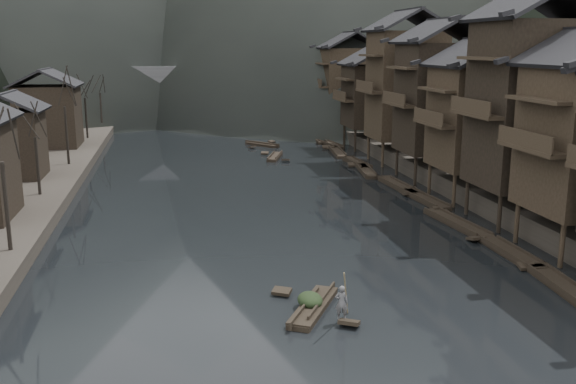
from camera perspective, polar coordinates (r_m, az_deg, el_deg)
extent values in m
plane|color=black|center=(36.92, 1.05, -6.32)|extent=(300.00, 300.00, 0.00)
cube|color=#2D2823|center=(85.94, 19.01, 4.67)|extent=(40.00, 200.00, 1.80)
cylinder|color=black|center=(38.87, 23.17, -4.38)|extent=(0.30, 0.30, 2.90)
cylinder|color=black|center=(42.77, 19.68, -2.57)|extent=(0.30, 0.30, 2.90)
cylinder|color=black|center=(44.19, 22.77, -2.34)|extent=(0.30, 0.30, 2.90)
cube|color=black|center=(39.28, 20.82, 3.62)|extent=(1.20, 5.70, 0.25)
cylinder|color=black|center=(44.61, 18.28, -1.84)|extent=(0.30, 0.30, 2.90)
cylinder|color=black|center=(48.75, 15.62, -0.45)|extent=(0.30, 0.30, 2.90)
cylinder|color=black|center=(45.98, 21.30, -1.65)|extent=(0.30, 0.30, 2.90)
cylinder|color=black|center=(50.00, 18.46, -0.31)|extent=(0.30, 0.30, 2.90)
cube|color=black|center=(47.08, 20.83, 7.24)|extent=(7.00, 6.00, 11.18)
cube|color=black|center=(45.20, 16.39, 6.64)|extent=(1.20, 5.70, 0.25)
cylinder|color=black|center=(50.68, 14.55, 0.12)|extent=(0.30, 0.30, 2.90)
cylinder|color=black|center=(54.96, 12.47, 1.20)|extent=(0.30, 0.30, 2.90)
cylinder|color=black|center=(51.88, 17.31, 0.24)|extent=(0.30, 0.30, 2.90)
cylinder|color=black|center=(56.08, 15.06, 1.29)|extent=(0.30, 0.30, 2.90)
cube|color=black|center=(53.32, 16.83, 6.35)|extent=(7.00, 6.00, 7.95)
cube|color=black|center=(51.67, 12.83, 5.94)|extent=(1.20, 5.70, 0.25)
cylinder|color=black|center=(57.87, 11.26, 1.84)|extent=(0.30, 0.30, 2.90)
cylinder|color=black|center=(62.27, 9.65, 2.68)|extent=(0.30, 0.30, 2.90)
cylinder|color=black|center=(58.93, 13.75, 1.91)|extent=(0.30, 0.30, 2.90)
cylinder|color=black|center=(63.26, 11.99, 2.74)|extent=(0.30, 0.30, 2.90)
cube|color=black|center=(60.43, 13.44, 8.12)|extent=(7.00, 6.00, 9.76)
cube|color=black|center=(58.99, 9.82, 7.69)|extent=(1.20, 5.70, 0.25)
cylinder|color=black|center=(66.18, 8.42, 3.32)|extent=(0.30, 0.30, 2.90)
cylinder|color=black|center=(70.68, 7.17, 3.96)|extent=(0.30, 0.30, 2.90)
cylinder|color=black|center=(67.10, 10.64, 3.37)|extent=(0.30, 0.30, 2.90)
cylinder|color=black|center=(71.55, 9.28, 4.00)|extent=(0.30, 0.30, 2.90)
cube|color=black|center=(68.71, 10.44, 9.30)|extent=(7.00, 6.00, 10.97)
cube|color=black|center=(67.44, 7.20, 8.88)|extent=(1.20, 5.70, 0.25)
cylinder|color=black|center=(75.59, 5.99, 4.57)|extent=(0.30, 0.30, 2.90)
cylinder|color=black|center=(80.17, 5.03, 5.07)|extent=(0.30, 0.30, 2.90)
cylinder|color=black|center=(76.41, 7.98, 4.61)|extent=(0.30, 0.30, 2.90)
cylinder|color=black|center=(80.93, 6.92, 5.10)|extent=(0.30, 0.30, 2.90)
cube|color=black|center=(78.25, 7.79, 8.45)|extent=(7.00, 6.00, 7.29)
cube|color=black|center=(77.13, 4.92, 8.19)|extent=(1.20, 5.70, 0.25)
cylinder|color=black|center=(87.07, 3.78, 5.71)|extent=(0.30, 0.30, 2.90)
cylinder|color=black|center=(91.70, 3.04, 6.08)|extent=(0.30, 0.30, 2.90)
cylinder|color=black|center=(87.78, 5.53, 5.73)|extent=(0.30, 0.30, 2.90)
cylinder|color=black|center=(92.37, 4.71, 6.11)|extent=(0.30, 0.30, 2.90)
cube|color=black|center=(89.65, 5.40, 9.67)|extent=(7.00, 6.00, 9.19)
cube|color=black|center=(88.67, 2.88, 9.38)|extent=(1.20, 5.70, 0.25)
cube|color=black|center=(60.27, -23.34, 4.17)|extent=(5.00, 5.00, 5.80)
cube|color=black|center=(77.73, -20.51, 6.51)|extent=(6.50, 6.50, 6.80)
cylinder|color=black|center=(52.52, -21.29, 2.44)|extent=(0.24, 0.24, 4.44)
cylinder|color=black|center=(65.26, -19.23, 4.99)|extent=(0.24, 0.24, 5.56)
cylinder|color=black|center=(83.32, -17.37, 6.47)|extent=(0.24, 0.24, 4.95)
cylinder|color=black|center=(94.71, -16.56, 7.16)|extent=(0.24, 0.24, 4.73)
cube|color=black|center=(36.03, 23.02, -7.63)|extent=(1.57, 5.93, 0.30)
cube|color=black|center=(35.97, 23.04, -7.36)|extent=(1.62, 5.82, 0.10)
cube|color=black|center=(38.09, 20.45, -6.09)|extent=(0.99, 0.80, 0.32)
cube|color=black|center=(40.25, 19.22, -5.19)|extent=(1.14, 5.86, 0.30)
cube|color=black|center=(40.20, 19.24, -4.94)|extent=(1.20, 5.74, 0.10)
cube|color=black|center=(42.56, 17.41, -3.89)|extent=(0.94, 0.73, 0.32)
cube|color=black|center=(37.92, 21.28, -6.24)|extent=(0.94, 0.73, 0.32)
cube|color=black|center=(45.75, 14.75, -2.74)|extent=(1.86, 7.66, 0.30)
cube|color=black|center=(45.71, 14.77, -2.52)|extent=(1.90, 7.52, 0.10)
cube|color=black|center=(49.05, 13.38, -1.45)|extent=(1.02, 1.02, 0.37)
cube|color=black|center=(42.44, 16.37, -3.87)|extent=(1.02, 1.02, 0.37)
cube|color=black|center=(52.31, 11.99, -0.65)|extent=(1.71, 7.04, 0.30)
cube|color=black|center=(52.27, 11.99, -0.46)|extent=(1.75, 6.91, 0.10)
cube|color=black|center=(55.40, 10.98, 0.30)|extent=(1.01, 0.94, 0.35)
cube|color=black|center=(49.18, 13.13, -1.40)|extent=(1.01, 0.94, 0.35)
cube|color=black|center=(56.81, 9.76, 0.51)|extent=(1.51, 6.79, 0.30)
cube|color=black|center=(56.77, 9.77, 0.69)|extent=(1.56, 6.66, 0.10)
cube|color=black|center=(59.81, 8.89, 1.30)|extent=(0.98, 0.88, 0.34)
cube|color=black|center=(53.76, 10.74, -0.08)|extent=(0.98, 0.88, 0.34)
cube|color=black|center=(63.26, 6.91, 1.87)|extent=(1.94, 6.84, 0.30)
cube|color=black|center=(63.23, 6.91, 2.03)|extent=(1.98, 6.72, 0.10)
cube|color=black|center=(66.15, 5.76, 2.50)|extent=(1.03, 0.94, 0.34)
cube|color=black|center=(60.36, 8.18, 1.43)|extent=(1.03, 0.94, 0.34)
cube|color=black|center=(67.10, 6.16, 2.52)|extent=(1.55, 6.07, 0.30)
cube|color=black|center=(67.07, 6.16, 2.67)|extent=(1.60, 5.95, 0.10)
cube|color=black|center=(69.85, 5.67, 3.06)|extent=(0.99, 0.81, 0.33)
cube|color=black|center=(64.31, 6.70, 2.18)|extent=(0.99, 0.81, 0.33)
cube|color=black|center=(74.23, 4.38, 3.55)|extent=(1.89, 7.61, 0.30)
cube|color=black|center=(74.20, 4.38, 3.69)|extent=(1.93, 7.47, 0.10)
cube|color=black|center=(77.56, 3.43, 4.08)|extent=(1.03, 1.02, 0.36)
cube|color=black|center=(70.88, 5.41, 3.21)|extent=(1.03, 1.02, 0.36)
cube|color=black|center=(80.27, 3.65, 4.27)|extent=(2.10, 7.39, 0.30)
cube|color=black|center=(80.24, 3.65, 4.40)|extent=(2.13, 7.26, 0.10)
cube|color=black|center=(83.70, 3.40, 4.73)|extent=(1.05, 1.02, 0.36)
cube|color=black|center=(76.80, 3.93, 3.98)|extent=(1.05, 1.02, 0.36)
cube|color=black|center=(83.99, 2.66, 4.67)|extent=(1.34, 6.75, 0.30)
cube|color=black|center=(83.97, 2.66, 4.79)|extent=(1.39, 6.62, 0.10)
cube|color=black|center=(87.06, 2.11, 5.06)|extent=(0.96, 0.86, 0.34)
cube|color=black|center=(80.89, 3.25, 4.44)|extent=(0.96, 0.86, 0.34)
cube|color=black|center=(91.23, 2.17, 5.33)|extent=(1.70, 7.09, 0.30)
cube|color=black|center=(91.21, 2.17, 5.44)|extent=(1.75, 6.96, 0.10)
cube|color=black|center=(94.41, 1.55, 5.67)|extent=(1.01, 0.94, 0.35)
cube|color=black|center=(88.03, 2.83, 5.14)|extent=(1.01, 0.94, 0.35)
cube|color=black|center=(96.22, 0.80, 5.73)|extent=(1.68, 6.01, 0.30)
cube|color=black|center=(96.20, 0.80, 5.84)|extent=(1.72, 5.90, 0.10)
cube|color=black|center=(98.91, 0.32, 6.01)|extent=(1.00, 0.82, 0.32)
cube|color=black|center=(93.50, 1.31, 5.60)|extent=(1.00, 0.82, 0.32)
cube|color=black|center=(70.82, -1.17, 3.14)|extent=(2.56, 5.32, 0.30)
cube|color=black|center=(70.79, -1.17, 3.28)|extent=(2.58, 5.24, 0.10)
cube|color=black|center=(73.03, -2.07, 3.54)|extent=(1.01, 0.88, 0.31)
cube|color=black|center=(68.59, -0.21, 2.94)|extent=(1.01, 0.88, 0.31)
cube|color=black|center=(79.75, -2.32, 4.23)|extent=(3.86, 4.50, 0.30)
cube|color=black|center=(79.73, -2.32, 4.36)|extent=(3.84, 4.45, 0.10)
cube|color=black|center=(81.77, -1.48, 4.55)|extent=(1.05, 1.01, 0.30)
cube|color=black|center=(77.72, -3.21, 4.10)|extent=(1.05, 1.01, 0.30)
cube|color=black|center=(93.27, -5.05, 5.45)|extent=(3.07, 4.65, 0.30)
cube|color=black|center=(93.25, -5.05, 5.56)|extent=(3.07, 4.59, 0.10)
cube|color=black|center=(95.15, -5.80, 5.67)|extent=(1.03, 0.92, 0.29)
cube|color=black|center=(91.38, -4.27, 5.40)|extent=(1.03, 0.92, 0.29)
cube|color=#4C4C4F|center=(106.51, -6.73, 10.14)|extent=(40.00, 6.00, 1.60)
cube|color=#4C4C4F|center=(103.76, -6.65, 10.79)|extent=(40.00, 0.50, 1.00)
cube|color=#4C4C4F|center=(109.15, -6.85, 10.89)|extent=(40.00, 0.50, 1.00)
cube|color=#4C4C4F|center=(106.78, -14.26, 7.69)|extent=(3.20, 6.00, 6.40)
cube|color=#4C4C4F|center=(106.57, -9.11, 7.92)|extent=(3.20, 6.00, 6.40)
cube|color=#4C4C4F|center=(107.15, -4.25, 8.07)|extent=(3.20, 6.00, 6.40)
cube|color=#4C4C4F|center=(108.58, 0.79, 8.16)|extent=(3.20, 6.00, 6.40)
cube|color=black|center=(30.60, 2.27, -10.20)|extent=(3.33, 4.84, 0.30)
cube|color=black|center=(30.53, 2.28, -9.89)|extent=(3.33, 4.78, 0.10)
cube|color=black|center=(32.21, -0.55, -8.70)|extent=(1.10, 0.98, 0.30)
cube|color=black|center=(28.96, 5.45, -11.33)|extent=(1.10, 0.98, 0.30)
ellipsoid|color=black|center=(30.52, 1.97, -8.95)|extent=(1.18, 1.54, 0.71)
imported|color=#58585A|center=(28.92, 4.79, -9.32)|extent=(0.63, 0.47, 1.59)
cylinder|color=#8C7A51|center=(28.16, 5.28, -4.83)|extent=(0.99, 2.53, 3.14)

